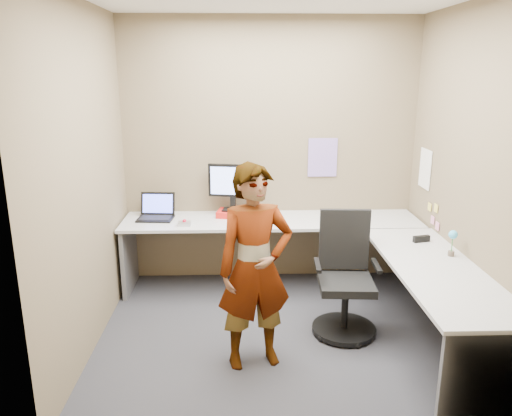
{
  "coord_description": "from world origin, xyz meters",
  "views": [
    {
      "loc": [
        -0.31,
        -3.8,
        2.17
      ],
      "look_at": [
        -0.18,
        0.25,
        1.05
      ],
      "focal_mm": 35.0,
      "sensor_mm": 36.0,
      "label": 1
    }
  ],
  "objects_px": {
    "person": "(255,268)",
    "desk": "(323,253)",
    "office_chair": "(345,285)",
    "monitor": "(233,183)"
  },
  "relations": [
    {
      "from": "desk",
      "to": "person",
      "type": "xyz_separation_m",
      "value": [
        -0.64,
        -0.79,
        0.19
      ]
    },
    {
      "from": "office_chair",
      "to": "person",
      "type": "height_order",
      "value": "person"
    },
    {
      "from": "office_chair",
      "to": "desk",
      "type": "bearing_deg",
      "value": 116.44
    },
    {
      "from": "office_chair",
      "to": "person",
      "type": "relative_size",
      "value": 0.66
    },
    {
      "from": "monitor",
      "to": "person",
      "type": "xyz_separation_m",
      "value": [
        0.18,
        -1.51,
        -0.3
      ]
    },
    {
      "from": "office_chair",
      "to": "monitor",
      "type": "bearing_deg",
      "value": 136.0
    },
    {
      "from": "desk",
      "to": "monitor",
      "type": "distance_m",
      "value": 1.2
    },
    {
      "from": "desk",
      "to": "monitor",
      "type": "bearing_deg",
      "value": 138.44
    },
    {
      "from": "monitor",
      "to": "person",
      "type": "height_order",
      "value": "person"
    },
    {
      "from": "person",
      "to": "desk",
      "type": "bearing_deg",
      "value": 36.4
    }
  ]
}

